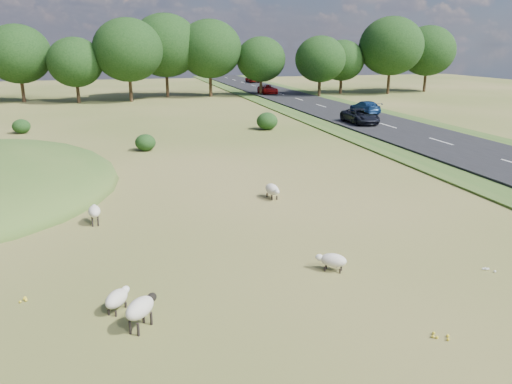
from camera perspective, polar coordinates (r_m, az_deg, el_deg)
ground at (r=37.72m, az=-9.37°, el=4.98°), size 160.00×160.00×0.00m
road at (r=52.94m, az=11.63°, el=8.28°), size 8.00×150.00×0.25m
treeline at (r=72.29m, az=-13.63°, el=15.41°), size 96.28×14.66×11.70m
shrubs at (r=43.13m, az=-8.77°, el=7.38°), size 22.75×11.79×1.55m
sheep_0 at (r=14.03m, az=-13.05°, el=-12.76°), size 1.07×1.22×0.90m
sheep_1 at (r=22.32m, az=-18.00°, el=-2.11°), size 0.54×1.14×0.82m
sheep_2 at (r=17.20m, az=8.74°, el=-7.70°), size 1.08×0.89×0.62m
sheep_3 at (r=24.79m, az=1.87°, el=0.28°), size 0.68×1.31×0.74m
sheep_4 at (r=15.16m, az=-15.59°, el=-11.61°), size 0.89×1.12×0.64m
car_1 at (r=100.35m, az=-0.41°, el=12.82°), size 1.97×4.85×1.41m
car_2 at (r=55.76m, az=12.37°, el=9.46°), size 1.87×4.60×1.33m
car_3 at (r=48.38m, az=11.81°, el=8.47°), size 2.23×4.83×1.34m
car_4 at (r=76.78m, az=1.35°, el=11.66°), size 2.20×4.77×1.32m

